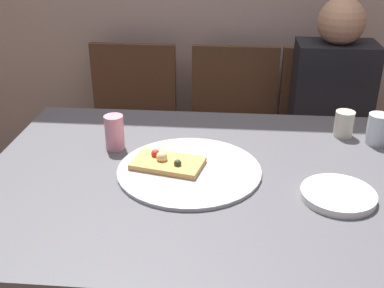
# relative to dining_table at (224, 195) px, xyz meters

# --- Properties ---
(dining_table) EXTENTS (1.54, 1.04, 0.75)m
(dining_table) POSITION_rel_dining_table_xyz_m (0.00, 0.00, 0.00)
(dining_table) COLOR #4C4C51
(dining_table) RESTS_ON ground_plane
(pizza_tray) EXTENTS (0.46, 0.46, 0.01)m
(pizza_tray) POSITION_rel_dining_table_xyz_m (-0.11, 0.01, 0.08)
(pizza_tray) COLOR #ADADB2
(pizza_tray) RESTS_ON dining_table
(pizza_slice_last) EXTENTS (0.24, 0.18, 0.05)m
(pizza_slice_last) POSITION_rel_dining_table_xyz_m (-0.19, 0.03, 0.10)
(pizza_slice_last) COLOR tan
(pizza_slice_last) RESTS_ON pizza_tray
(tumbler_near) EXTENTS (0.07, 0.07, 0.10)m
(tumbler_near) POSITION_rel_dining_table_xyz_m (0.43, 0.33, 0.12)
(tumbler_near) COLOR beige
(tumbler_near) RESTS_ON dining_table
(tumbler_far) EXTENTS (0.07, 0.07, 0.11)m
(tumbler_far) POSITION_rel_dining_table_xyz_m (0.53, 0.28, 0.13)
(tumbler_far) COLOR silver
(tumbler_far) RESTS_ON dining_table
(soda_can) EXTENTS (0.07, 0.07, 0.12)m
(soda_can) POSITION_rel_dining_table_xyz_m (-0.39, 0.16, 0.13)
(soda_can) COLOR pink
(soda_can) RESTS_ON dining_table
(plate_stack) EXTENTS (0.21, 0.21, 0.02)m
(plate_stack) POSITION_rel_dining_table_xyz_m (0.33, -0.10, 0.08)
(plate_stack) COLOR white
(plate_stack) RESTS_ON dining_table
(chair_left) EXTENTS (0.44, 0.44, 0.90)m
(chair_left) POSITION_rel_dining_table_xyz_m (-0.50, 0.92, -0.17)
(chair_left) COLOR #472D1E
(chair_left) RESTS_ON ground_plane
(chair_middle) EXTENTS (0.44, 0.44, 0.90)m
(chair_middle) POSITION_rel_dining_table_xyz_m (0.03, 0.92, -0.17)
(chair_middle) COLOR #472D1E
(chair_middle) RESTS_ON ground_plane
(chair_right) EXTENTS (0.44, 0.44, 0.90)m
(chair_right) POSITION_rel_dining_table_xyz_m (0.48, 0.92, -0.17)
(chair_right) COLOR #472D1E
(chair_right) RESTS_ON ground_plane
(guest_in_sweater) EXTENTS (0.36, 0.56, 1.17)m
(guest_in_sweater) POSITION_rel_dining_table_xyz_m (0.48, 0.77, -0.04)
(guest_in_sweater) COLOR black
(guest_in_sweater) RESTS_ON ground_plane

